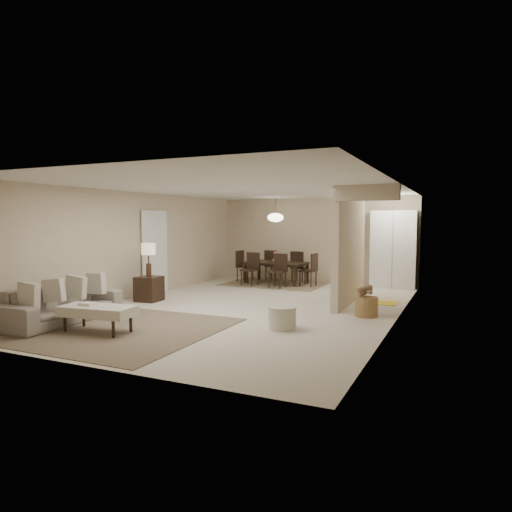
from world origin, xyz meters
The scene contains 22 objects.
floor centered at (0.00, 0.00, 0.00)m, with size 9.00×9.00×0.00m, color beige.
ceiling centered at (0.00, 0.00, 2.50)m, with size 9.00×9.00×0.00m, color white.
back_wall centered at (0.00, 4.50, 1.25)m, with size 6.00×6.00×0.00m, color #BBA88D.
left_wall centered at (-3.00, 0.00, 1.25)m, with size 9.00×9.00×0.00m, color #BBA88D.
right_wall centered at (3.00, 0.00, 1.25)m, with size 9.00×9.00×0.00m, color #BBA88D.
partition centered at (1.80, 1.25, 1.25)m, with size 0.15×2.50×2.50m, color #BBA88D.
doorway centered at (-2.97, 0.60, 1.02)m, with size 0.04×0.90×2.04m, color black.
pantry_cabinet centered at (2.35, 4.15, 1.05)m, with size 1.20×0.55×2.10m, color white.
flush_light centered at (2.30, 3.20, 2.46)m, with size 0.44×0.44×0.05m, color white.
living_rug centered at (-1.12, -2.80, 0.01)m, with size 3.20×3.20×0.01m, color brown.
sofa centered at (-2.45, -2.80, 0.33)m, with size 0.89×2.28×0.67m, color gray.
ottoman_bench centered at (-1.32, -3.10, 0.35)m, with size 1.28×0.71×0.44m.
side_table centered at (-2.40, -0.37, 0.28)m, with size 0.51×0.51×0.56m, color black.
table_lamp centered at (-2.40, -0.37, 1.12)m, with size 0.32×0.32×0.76m.
round_pouf centered at (1.34, -1.62, 0.19)m, with size 0.48×0.48×0.38m, color beige.
wicker_basket centered at (2.43, 0.00, 0.19)m, with size 0.44×0.44×0.37m, color brown.
dining_rug centered at (-0.86, 3.47, 0.01)m, with size 2.80×2.10×0.01m, color #736147.
dining_table centered at (-0.86, 3.47, 0.32)m, with size 1.81×1.01×0.64m, color black.
dining_chairs centered at (-0.86, 3.47, 0.46)m, with size 2.52×1.94×0.93m.
vase centered at (-0.86, 3.47, 0.72)m, with size 0.15×0.15×0.16m, color silver.
yellow_mat centered at (2.30, 1.59, 0.01)m, with size 0.95×0.58×0.01m, color yellow.
pendant_light centered at (-0.86, 3.47, 1.92)m, with size 0.46×0.46×0.71m.
Camera 1 is at (4.09, -8.70, 1.82)m, focal length 32.00 mm.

